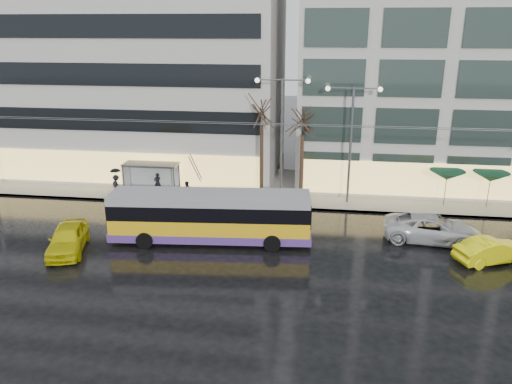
% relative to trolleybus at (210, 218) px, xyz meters
% --- Properties ---
extents(ground, '(140.00, 140.00, 0.00)m').
position_rel_trolleybus_xyz_m(ground, '(1.62, -2.77, -1.53)').
color(ground, black).
rests_on(ground, ground).
extents(sidewalk, '(80.00, 10.00, 0.15)m').
position_rel_trolleybus_xyz_m(sidewalk, '(3.62, 11.23, -1.45)').
color(sidewalk, gray).
rests_on(sidewalk, ground).
extents(kerb, '(80.00, 0.10, 0.15)m').
position_rel_trolleybus_xyz_m(kerb, '(3.62, 6.28, -1.45)').
color(kerb, slate).
rests_on(kerb, ground).
extents(building_left, '(34.00, 14.00, 22.00)m').
position_rel_trolleybus_xyz_m(building_left, '(-14.38, 16.23, 9.62)').
color(building_left, '#B5B3AD').
rests_on(building_left, sidewalk).
extents(building_right, '(32.00, 14.00, 25.00)m').
position_rel_trolleybus_xyz_m(building_right, '(20.62, 16.23, 11.12)').
color(building_right, '#B5B3AD').
rests_on(building_right, sidewalk).
extents(trolleybus, '(12.32, 5.01, 5.64)m').
position_rel_trolleybus_xyz_m(trolleybus, '(0.00, 0.00, 0.00)').
color(trolleybus, gold).
rests_on(trolleybus, ground).
extents(catenary, '(42.24, 5.12, 7.00)m').
position_rel_trolleybus_xyz_m(catenary, '(2.62, 5.17, 2.73)').
color(catenary, '#595B60').
rests_on(catenary, ground).
extents(bus_shelter, '(4.20, 1.60, 2.51)m').
position_rel_trolleybus_xyz_m(bus_shelter, '(-6.77, 7.92, 0.43)').
color(bus_shelter, '#595B60').
rests_on(bus_shelter, sidewalk).
extents(street_lamp_near, '(3.96, 0.36, 9.03)m').
position_rel_trolleybus_xyz_m(street_lamp_near, '(3.62, 8.03, 4.46)').
color(street_lamp_near, '#595B60').
rests_on(street_lamp_near, sidewalk).
extents(street_lamp_far, '(3.96, 0.36, 8.53)m').
position_rel_trolleybus_xyz_m(street_lamp_far, '(8.62, 8.03, 4.19)').
color(street_lamp_far, '#595B60').
rests_on(street_lamp_far, sidewalk).
extents(tree_a, '(3.20, 3.20, 8.40)m').
position_rel_trolleybus_xyz_m(tree_a, '(2.12, 8.23, 5.56)').
color(tree_a, black).
rests_on(tree_a, sidewalk).
extents(tree_b, '(3.20, 3.20, 7.70)m').
position_rel_trolleybus_xyz_m(tree_b, '(5.12, 8.43, 4.87)').
color(tree_b, black).
rests_on(tree_b, sidewalk).
extents(parasol_a, '(2.50, 2.50, 2.65)m').
position_rel_trolleybus_xyz_m(parasol_a, '(15.62, 8.23, 0.92)').
color(parasol_a, '#595B60').
rests_on(parasol_a, sidewalk).
extents(parasol_b, '(2.50, 2.50, 2.65)m').
position_rel_trolleybus_xyz_m(parasol_b, '(18.62, 8.23, 0.92)').
color(parasol_b, '#595B60').
rests_on(parasol_b, sidewalk).
extents(taxi_a, '(3.15, 5.09, 1.62)m').
position_rel_trolleybus_xyz_m(taxi_a, '(-8.03, -2.53, -0.72)').
color(taxi_a, '#CEC60A').
rests_on(taxi_a, ground).
extents(taxi_b, '(4.49, 3.01, 1.40)m').
position_rel_trolleybus_xyz_m(taxi_b, '(16.30, -0.69, -0.83)').
color(taxi_b, '#FFF80D').
rests_on(taxi_b, ground).
extents(sedan_silver, '(6.14, 3.32, 1.64)m').
position_rel_trolleybus_xyz_m(sedan_silver, '(13.55, 1.87, -0.71)').
color(sedan_silver, silver).
rests_on(sedan_silver, ground).
extents(pedestrian_a, '(1.28, 1.29, 2.19)m').
position_rel_trolleybus_xyz_m(pedestrian_a, '(-6.14, 8.35, 0.09)').
color(pedestrian_a, black).
rests_on(pedestrian_a, sidewalk).
extents(pedestrian_b, '(0.82, 0.68, 1.52)m').
position_rel_trolleybus_xyz_m(pedestrian_b, '(-3.34, 6.70, -0.61)').
color(pedestrian_b, black).
rests_on(pedestrian_b, sidewalk).
extents(pedestrian_c, '(1.15, 1.14, 2.11)m').
position_rel_trolleybus_xyz_m(pedestrian_c, '(-9.16, 7.43, -0.26)').
color(pedestrian_c, black).
rests_on(pedestrian_c, sidewalk).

